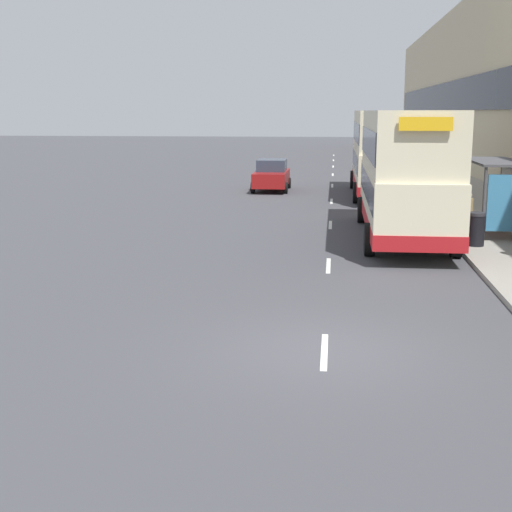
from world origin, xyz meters
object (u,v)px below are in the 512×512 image
pedestrian_1 (466,206)px  litter_bin (476,229)px  car_0 (272,175)px  pedestrian_at_shelter (468,216)px  bus_shelter (501,183)px  double_decker_bus_near (405,171)px  double_decker_bus_ahead (381,151)px

pedestrian_1 → litter_bin: pedestrian_1 is taller
car_0 → pedestrian_at_shelter: bearing=116.9°
bus_shelter → pedestrian_1: bus_shelter is taller
car_0 → pedestrian_1: (8.10, -13.08, 0.13)m
bus_shelter → double_decker_bus_near: double_decker_bus_near is taller
pedestrian_1 → bus_shelter: bearing=-38.9°
double_decker_bus_near → car_0: 15.61m
car_0 → litter_bin: 18.12m
pedestrian_1 → car_0: bearing=121.8°
bus_shelter → pedestrian_at_shelter: bus_shelter is taller
bus_shelter → car_0: 16.61m
pedestrian_at_shelter → pedestrian_1: (0.34, 2.24, 0.02)m
car_0 → pedestrian_1: size_ratio=2.64×
double_decker_bus_near → litter_bin: 3.24m
car_0 → pedestrian_at_shelter: size_ratio=2.72×
double_decker_bus_ahead → car_0: (-5.74, 1.86, -1.44)m
bus_shelter → double_decker_bus_near: size_ratio=0.41×
double_decker_bus_near → pedestrian_1: size_ratio=6.29×
double_decker_bus_ahead → pedestrian_at_shelter: (2.03, -13.46, -1.34)m
litter_bin → pedestrian_at_shelter: bearing=95.3°
double_decker_bus_ahead → pedestrian_1: double_decker_bus_ahead is taller
pedestrian_1 → litter_bin: (-0.25, -3.25, -0.30)m
litter_bin → pedestrian_1: bearing=85.6°
bus_shelter → double_decker_bus_ahead: 12.47m
bus_shelter → car_0: (-9.08, 13.87, -1.04)m
pedestrian_at_shelter → double_decker_bus_ahead: bearing=98.6°
bus_shelter → pedestrian_at_shelter: 2.17m
double_decker_bus_ahead → bus_shelter: bearing=-74.5°
car_0 → litter_bin: size_ratio=4.07×
pedestrian_at_shelter → pedestrian_1: bearing=81.4°
double_decker_bus_near → pedestrian_at_shelter: bearing=-24.3°
double_decker_bus_near → car_0: double_decker_bus_near is taller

